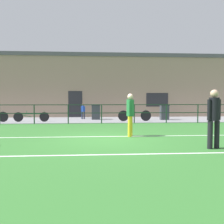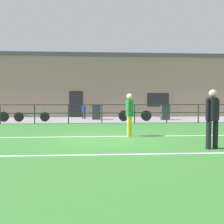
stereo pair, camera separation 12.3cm
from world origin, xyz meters
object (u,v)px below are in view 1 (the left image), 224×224
object	(u,v)px
player_striker	(130,112)
bicycle_parked_0	(135,116)
trash_bin_1	(96,112)
trash_bin_0	(164,112)
player_goalkeeper	(214,115)
spectator_child	(83,110)
bicycle_parked_1	(31,117)

from	to	relation	value
player_striker	bicycle_parked_0	bearing A→B (deg)	-173.25
bicycle_parked_0	trash_bin_1	xyz separation A→B (m)	(-2.54, 1.45, 0.18)
bicycle_parked_0	trash_bin_0	bearing A→B (deg)	20.91
bicycle_parked_0	trash_bin_0	xyz separation A→B (m)	(2.25, 0.86, 0.18)
player_goalkeeper	player_striker	world-z (taller)	player_goalkeeper
player_goalkeeper	spectator_child	distance (m)	11.92
bicycle_parked_0	trash_bin_0	distance (m)	2.41
player_striker	bicycle_parked_0	world-z (taller)	player_striker
player_goalkeeper	bicycle_parked_1	xyz separation A→B (m)	(-7.57, 9.14, -0.66)
bicycle_parked_0	bicycle_parked_1	distance (m)	6.68
player_striker	bicycle_parked_1	size ratio (longest dim) A/B	0.76
bicycle_parked_1	trash_bin_1	size ratio (longest dim) A/B	2.09
spectator_child	trash_bin_0	xyz separation A→B (m)	(5.71, -1.09, -0.09)
player_striker	bicycle_parked_1	world-z (taller)	player_striker
bicycle_parked_0	bicycle_parked_1	xyz separation A→B (m)	(-6.68, -0.00, -0.04)
player_striker	trash_bin_1	size ratio (longest dim) A/B	1.58
player_goalkeeper	trash_bin_1	size ratio (longest dim) A/B	1.65
player_goalkeeper	bicycle_parked_1	distance (m)	11.89
trash_bin_1	spectator_child	bearing A→B (deg)	151.28
spectator_child	trash_bin_1	xyz separation A→B (m)	(0.92, -0.50, -0.09)
bicycle_parked_1	trash_bin_0	bearing A→B (deg)	5.49
bicycle_parked_0	player_goalkeeper	bearing A→B (deg)	-84.47
bicycle_parked_0	player_striker	bearing A→B (deg)	-100.87
spectator_child	bicycle_parked_0	distance (m)	3.98
player_striker	spectator_child	size ratio (longest dim) A/B	1.53
bicycle_parked_1	player_striker	bearing A→B (deg)	-50.21
spectator_child	bicycle_parked_1	world-z (taller)	spectator_child
player_goalkeeper	trash_bin_1	world-z (taller)	player_goalkeeper
spectator_child	bicycle_parked_1	bearing A→B (deg)	15.99
player_goalkeeper	player_striker	xyz separation A→B (m)	(-2.14, 2.62, -0.04)
player_goalkeeper	bicycle_parked_0	xyz separation A→B (m)	(-0.89, 9.14, -0.62)
bicycle_parked_0	bicycle_parked_1	bearing A→B (deg)	-180.00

